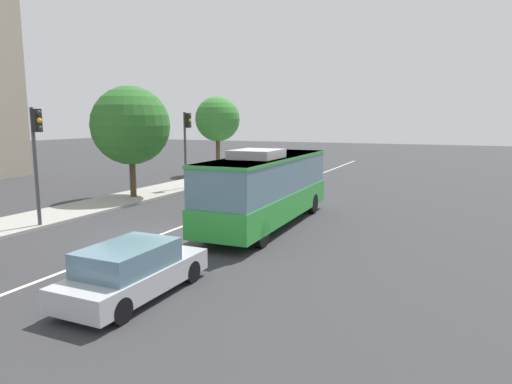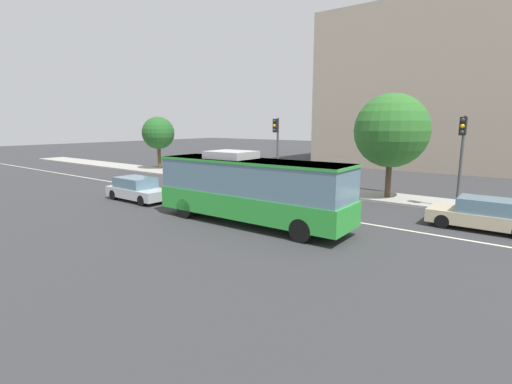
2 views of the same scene
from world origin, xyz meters
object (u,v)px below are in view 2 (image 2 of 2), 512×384
Objects in this scene: street_tree_kerbside_left at (158,133)px; traffic_light_mid_block at (277,141)px; street_tree_kerbside_right at (391,131)px; sedan_red at (197,174)px; traffic_light_near_corner at (462,147)px; transit_bus at (250,187)px; sedan_silver at (137,189)px; sedan_beige at (485,214)px.

traffic_light_mid_block is at bearing -8.31° from street_tree_kerbside_left.
street_tree_kerbside_right is (7.75, 1.34, 0.78)m from traffic_light_mid_block.
street_tree_kerbside_left reaches higher than sedan_red.
sedan_red is 0.88× the size of traffic_light_mid_block.
traffic_light_near_corner is at bearing -15.85° from street_tree_kerbside_right.
street_tree_kerbside_right reaches higher than traffic_light_near_corner.
transit_bus is at bearing -107.92° from street_tree_kerbside_right.
street_tree_kerbside_left is at bearing 137.43° from sedan_silver.
transit_bus is at bearing 149.22° from sedan_red.
traffic_light_near_corner is (-1.70, 3.32, 2.84)m from sedan_beige.
sedan_red is 1.01× the size of sedan_silver.
sedan_beige is 30.79m from street_tree_kerbside_left.
transit_bus is 2.20× the size of sedan_red.
traffic_light_near_corner and traffic_light_mid_block have the same top height.
sedan_beige is at bearing 31.11° from traffic_light_near_corner.
traffic_light_near_corner is 11.91m from traffic_light_mid_block.
transit_bus is 11.72m from traffic_light_near_corner.
sedan_red is at bearing -21.85° from street_tree_kerbside_left.
sedan_beige is 14.26m from traffic_light_mid_block.
sedan_beige is 0.87× the size of traffic_light_mid_block.
sedan_beige is 0.82× the size of street_tree_kerbside_left.
traffic_light_near_corner is 4.40m from street_tree_kerbside_right.
transit_bus reaches higher than sedan_beige.
traffic_light_mid_block is (-11.91, -0.16, 0.00)m from traffic_light_near_corner.
transit_bus is 23.86m from street_tree_kerbside_left.
sedan_beige is at bearing 17.42° from sedan_silver.
transit_bus reaches higher than sedan_silver.
traffic_light_mid_block is at bearing -85.28° from traffic_light_near_corner.
street_tree_kerbside_left is at bearing -10.59° from sedan_beige.
sedan_beige is 20.47m from sedan_red.
street_tree_kerbside_right is at bearing 39.57° from sedan_silver.
sedan_beige is at bearing 30.53° from transit_bus.
transit_bus is 10.75m from sedan_beige.
transit_bus is at bearing -27.98° from street_tree_kerbside_left.
traffic_light_near_corner reaches higher than sedan_red.
street_tree_kerbside_left reaches higher than transit_bus.
street_tree_kerbside_right is at bearing -37.60° from sedan_beige.
traffic_light_near_corner is (16.54, 8.86, 2.84)m from sedan_silver.
traffic_light_near_corner is at bearing 28.69° from sedan_silver.
sedan_silver is at bearing 108.64° from sedan_red.
traffic_light_near_corner is at bearing 49.22° from transit_bus.
sedan_silver is at bearing -57.85° from traffic_light_near_corner.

